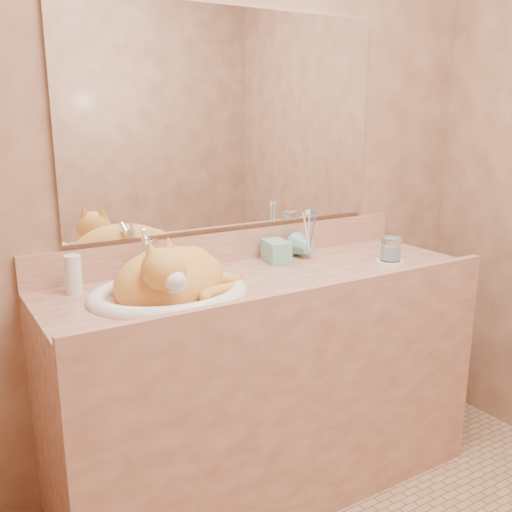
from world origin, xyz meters
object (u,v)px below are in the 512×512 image
soap_dispenser (283,242)px  cat (171,275)px  sink_basin (169,272)px  toothbrush_cup (309,249)px  water_glass (391,249)px  vanity_counter (268,385)px

soap_dispenser → cat: bearing=-158.6°
sink_basin → toothbrush_cup: (0.66, 0.14, -0.03)m
sink_basin → soap_dispenser: soap_dispenser is taller
soap_dispenser → water_glass: size_ratio=2.03×
toothbrush_cup → vanity_counter: bearing=-156.4°
sink_basin → toothbrush_cup: size_ratio=5.23×
cat → sink_basin: bearing=-154.9°
vanity_counter → toothbrush_cup: (0.27, 0.12, 0.47)m
sink_basin → cat: size_ratio=1.28×
vanity_counter → cat: (-0.37, -0.01, 0.49)m
vanity_counter → soap_dispenser: (0.13, 0.10, 0.52)m
toothbrush_cup → water_glass: (0.24, -0.21, 0.01)m
sink_basin → cat: (0.02, 0.01, -0.02)m
vanity_counter → water_glass: bearing=-9.8°
soap_dispenser → water_glass: bearing=-17.0°
sink_basin → toothbrush_cup: sink_basin is taller
vanity_counter → toothbrush_cup: 0.55m
toothbrush_cup → water_glass: bearing=-40.6°
cat → water_glass: cat is taller
soap_dispenser → water_glass: soap_dispenser is taller
vanity_counter → water_glass: 0.71m
soap_dispenser → vanity_counter: bearing=-132.8°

